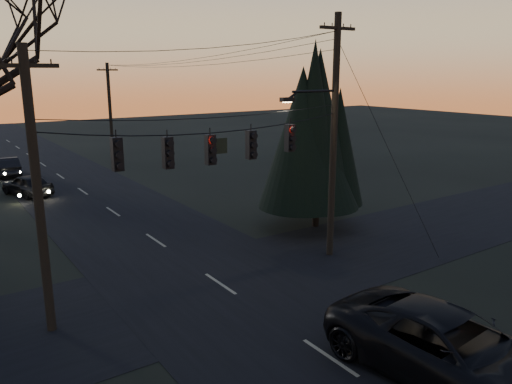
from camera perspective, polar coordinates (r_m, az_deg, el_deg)
main_road at (r=27.62m, az=-14.69°, el=-3.13°), size 8.00×120.00×0.02m
cross_road at (r=19.02m, az=-4.11°, el=-10.44°), size 60.00×7.00×0.02m
utility_pole_right at (r=22.08m, az=8.39°, el=-7.09°), size 5.00×0.30×10.00m
utility_pole_left at (r=17.13m, az=-22.27°, el=-14.36°), size 1.80×0.30×8.50m
utility_pole_far_r at (r=45.98m, az=-15.96°, el=3.36°), size 1.80×0.30×8.50m
span_signal_assembly at (r=17.45m, az=-5.08°, el=5.12°), size 11.50×0.44×1.66m
evergreen_right at (r=24.95m, az=7.09°, el=6.22°), size 4.24×4.24×7.99m
suv_near at (r=14.12m, az=21.21°, el=-16.37°), size 3.51×6.70×1.80m
sedan_oncoming_a at (r=35.06m, az=-24.67°, el=0.72°), size 2.88×4.35×1.38m
sedan_oncoming_b at (r=42.55m, az=-26.53°, el=2.61°), size 1.62×4.28×1.39m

